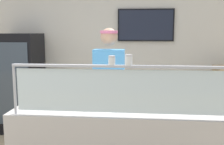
% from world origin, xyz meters
% --- Properties ---
extents(shop_rear_unit, '(6.58, 0.13, 2.70)m').
position_xyz_m(shop_rear_unit, '(1.10, 2.61, 1.36)').
color(shop_rear_unit, silver).
rests_on(shop_rear_unit, ground).
extents(sneeze_guard, '(2.01, 0.06, 0.48)m').
position_xyz_m(sneeze_guard, '(1.09, 0.06, 1.25)').
color(sneeze_guard, '#B2B5BC').
rests_on(sneeze_guard, serving_counter).
extents(pizza_tray, '(0.50, 0.50, 0.04)m').
position_xyz_m(pizza_tray, '(0.77, 0.44, 0.97)').
color(pizza_tray, '#9EA0A8').
rests_on(pizza_tray, serving_counter).
extents(pizza_server, '(0.08, 0.28, 0.01)m').
position_xyz_m(pizza_server, '(0.80, 0.42, 0.99)').
color(pizza_server, '#ADAFB7').
rests_on(pizza_server, pizza_tray).
extents(parmesan_shaker, '(0.06, 0.06, 0.08)m').
position_xyz_m(parmesan_shaker, '(1.01, 0.06, 1.46)').
color(parmesan_shaker, white).
rests_on(parmesan_shaker, sneeze_guard).
extents(pepper_flake_shaker, '(0.07, 0.07, 0.10)m').
position_xyz_m(pepper_flake_shaker, '(1.16, 0.06, 1.47)').
color(pepper_flake_shaker, white).
rests_on(pepper_flake_shaker, sneeze_guard).
extents(worker_figure, '(0.41, 0.50, 1.76)m').
position_xyz_m(worker_figure, '(0.89, 1.00, 1.01)').
color(worker_figure, '#23232D').
rests_on(worker_figure, ground).
extents(drink_fridge, '(0.69, 0.67, 1.68)m').
position_xyz_m(drink_fridge, '(-0.79, 2.16, 0.84)').
color(drink_fridge, black).
rests_on(drink_fridge, ground).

